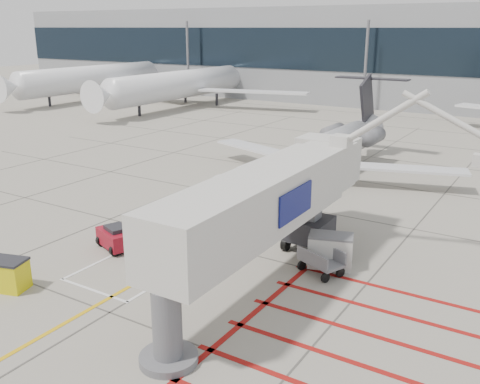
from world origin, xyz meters
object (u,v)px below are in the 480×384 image
Objects in this scene: pushback_tug at (117,237)px; jet_bridge at (256,215)px; regional_jet at (302,141)px; spill_bin at (8,274)px.

jet_bridge is at bearing 18.91° from pushback_tug.
regional_jet is 1.52× the size of jet_bridge.
jet_bridge reaches higher than spill_bin.
regional_jet is 15.23m from pushback_tug.
regional_jet is 15.64m from jet_bridge.
spill_bin is (-4.37, -20.39, -2.81)m from regional_jet.
regional_jet is 16.46× the size of spill_bin.
pushback_tug is at bearing 64.73° from spill_bin.
pushback_tug is at bearing -103.34° from regional_jet.
spill_bin is (-9.37, -5.57, -2.83)m from jet_bridge.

